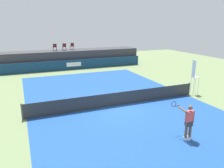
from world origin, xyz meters
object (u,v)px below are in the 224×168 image
at_px(tennis_player, 189,121).
at_px(tennis_ball, 64,91).
at_px(spectator_chair_far_left, 55,47).
at_px(spectator_chair_center, 72,46).
at_px(net_post_near, 22,112).
at_px(umpire_chair, 194,75).
at_px(net_post_far, 189,89).
at_px(spectator_chair_left, 64,46).

bearing_deg(tennis_player, tennis_ball, 111.76).
xyz_separation_m(spectator_chair_far_left, tennis_player, (3.14, -20.61, -1.73)).
height_order(spectator_chair_center, net_post_near, spectator_chair_center).
xyz_separation_m(tennis_player, tennis_ball, (-4.14, 10.37, -0.92)).
height_order(spectator_chair_center, tennis_player, spectator_chair_center).
relative_size(umpire_chair, net_post_far, 2.76).
xyz_separation_m(spectator_chair_left, net_post_near, (-5.53, -15.12, -2.19)).
xyz_separation_m(umpire_chair, tennis_ball, (-9.47, 4.78, -1.55)).
xyz_separation_m(spectator_chair_far_left, tennis_ball, (-1.00, -10.25, -2.66)).
bearing_deg(spectator_chair_far_left, tennis_ball, -95.56).
relative_size(net_post_far, tennis_ball, 14.71).
height_order(spectator_chair_center, net_post_far, spectator_chair_center).
relative_size(umpire_chair, net_post_near, 2.76).
distance_m(spectator_chair_center, umpire_chair, 16.66).
xyz_separation_m(spectator_chair_center, tennis_ball, (-3.25, -10.64, -2.66)).
xyz_separation_m(umpire_chair, tennis_player, (-5.33, -5.59, -0.63)).
bearing_deg(spectator_chair_center, tennis_player, -87.57).
distance_m(spectator_chair_center, tennis_ball, 11.43).
distance_m(net_post_near, tennis_player, 9.33).
distance_m(net_post_far, tennis_player, 7.45).
height_order(spectator_chair_far_left, tennis_ball, spectator_chair_far_left).
bearing_deg(net_post_near, umpire_chair, 0.08).
relative_size(spectator_chair_far_left, net_post_near, 0.89).
xyz_separation_m(spectator_chair_far_left, umpire_chair, (8.47, -15.03, -1.11)).
bearing_deg(spectator_chair_center, spectator_chair_left, -163.21).
relative_size(spectator_chair_left, tennis_ball, 13.06).
bearing_deg(net_post_far, tennis_player, -131.51).
bearing_deg(spectator_chair_left, spectator_chair_far_left, -176.59).
relative_size(spectator_chair_far_left, spectator_chair_left, 1.00).
relative_size(umpire_chair, tennis_player, 1.56).
bearing_deg(spectator_chair_left, tennis_ball, -101.99).
bearing_deg(spectator_chair_far_left, spectator_chair_left, 3.41).
relative_size(tennis_player, tennis_ball, 26.03).
relative_size(spectator_chair_far_left, umpire_chair, 0.32).
height_order(umpire_chair, tennis_ball, umpire_chair).
relative_size(spectator_chair_far_left, spectator_chair_center, 1.00).
bearing_deg(net_post_near, spectator_chair_center, 66.91).
height_order(spectator_chair_far_left, umpire_chair, spectator_chair_far_left).
bearing_deg(spectator_chair_far_left, net_post_far, -61.79).
bearing_deg(spectator_chair_left, net_post_near, -110.08).
bearing_deg(umpire_chair, tennis_player, -133.64).
height_order(spectator_chair_left, net_post_far, spectator_chair_left).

